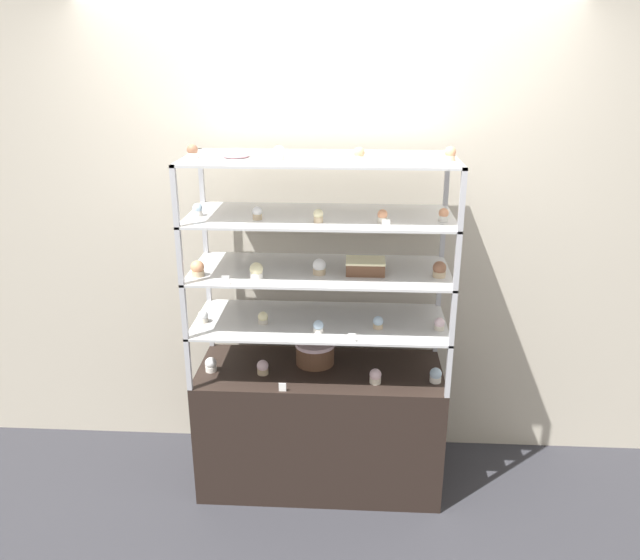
{
  "coord_description": "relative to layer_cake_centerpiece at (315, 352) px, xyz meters",
  "views": [
    {
      "loc": [
        0.17,
        -2.91,
        2.23
      ],
      "look_at": [
        0.0,
        0.0,
        1.18
      ],
      "focal_mm": 35.0,
      "sensor_mm": 36.0,
      "label": 1
    }
  ],
  "objects": [
    {
      "name": "cupcake_20",
      "position": [
        0.21,
        -0.18,
        1.07
      ],
      "size": [
        0.05,
        0.05,
        0.06
      ],
      "color": "white",
      "rests_on": "display_riser_top"
    },
    {
      "name": "cupcake_19",
      "position": [
        -0.15,
        -0.15,
        1.07
      ],
      "size": [
        0.05,
        0.05,
        0.06
      ],
      "color": "beige",
      "rests_on": "display_riser_top"
    },
    {
      "name": "display_riser_top",
      "position": [
        0.03,
        -0.06,
        1.02
      ],
      "size": [
        1.28,
        0.52,
        0.28
      ],
      "color": "#B7B7BC",
      "rests_on": "display_riser_upper"
    },
    {
      "name": "cupcake_0",
      "position": [
        -0.53,
        -0.12,
        -0.03
      ],
      "size": [
        0.06,
        0.06,
        0.08
      ],
      "color": "white",
      "rests_on": "display_base"
    },
    {
      "name": "display_base",
      "position": [
        0.03,
        -0.06,
        -0.4
      ],
      "size": [
        1.28,
        0.52,
        0.68
      ],
      "color": "black",
      "rests_on": "ground_plane"
    },
    {
      "name": "cupcake_14",
      "position": [
        -0.26,
        -0.16,
        0.79
      ],
      "size": [
        0.05,
        0.05,
        0.06
      ],
      "color": "#CCB28C",
      "rests_on": "display_riser_upper"
    },
    {
      "name": "cupcake_17",
      "position": [
        0.61,
        -0.15,
        0.79
      ],
      "size": [
        0.05,
        0.05,
        0.06
      ],
      "color": "white",
      "rests_on": "display_riser_upper"
    },
    {
      "name": "cupcake_7",
      "position": [
        0.32,
        -0.14,
        0.24
      ],
      "size": [
        0.05,
        0.05,
        0.06
      ],
      "color": "#CCB28C",
      "rests_on": "display_riser_lower"
    },
    {
      "name": "sheet_cake_frosted",
      "position": [
        0.25,
        -0.1,
        0.52
      ],
      "size": [
        0.19,
        0.14,
        0.07
      ],
      "color": "brown",
      "rests_on": "display_riser_middle"
    },
    {
      "name": "cupcake_18",
      "position": [
        -0.55,
        -0.12,
        1.07
      ],
      "size": [
        0.05,
        0.05,
        0.06
      ],
      "color": "white",
      "rests_on": "display_riser_top"
    },
    {
      "name": "cupcake_21",
      "position": [
        0.62,
        -0.13,
        1.07
      ],
      "size": [
        0.05,
        0.05,
        0.06
      ],
      "color": "#CCB28C",
      "rests_on": "display_riser_top"
    },
    {
      "name": "cupcake_10",
      "position": [
        -0.26,
        -0.21,
        0.53
      ],
      "size": [
        0.06,
        0.06,
        0.08
      ],
      "color": "white",
      "rests_on": "display_riser_middle"
    },
    {
      "name": "cupcake_13",
      "position": [
        -0.55,
        -0.11,
        0.79
      ],
      "size": [
        0.05,
        0.05,
        0.06
      ],
      "color": "white",
      "rests_on": "display_riser_upper"
    },
    {
      "name": "price_tag_0",
      "position": [
        -0.14,
        -0.3,
        -0.04
      ],
      "size": [
        0.04,
        0.0,
        0.04
      ],
      "color": "white",
      "rests_on": "display_base"
    },
    {
      "name": "donut_glazed",
      "position": [
        -0.36,
        -0.08,
        1.06
      ],
      "size": [
        0.13,
        0.13,
        0.03
      ],
      "color": "#EFB2BC",
      "rests_on": "display_riser_top"
    },
    {
      "name": "price_tag_4",
      "position": [
        0.19,
        -0.3,
        1.06
      ],
      "size": [
        0.04,
        0.0,
        0.04
      ],
      "color": "white",
      "rests_on": "display_riser_top"
    },
    {
      "name": "cupcake_1",
      "position": [
        -0.26,
        -0.13,
        -0.03
      ],
      "size": [
        0.06,
        0.06,
        0.08
      ],
      "color": "#CCB28C",
      "rests_on": "display_base"
    },
    {
      "name": "cupcake_16",
      "position": [
        0.32,
        -0.19,
        0.79
      ],
      "size": [
        0.05,
        0.05,
        0.06
      ],
      "color": "beige",
      "rests_on": "display_riser_upper"
    },
    {
      "name": "back_wall",
      "position": [
        0.03,
        0.34,
        0.55
      ],
      "size": [
        8.0,
        0.05,
        2.6
      ],
      "color": "beige",
      "rests_on": "ground_plane"
    },
    {
      "name": "cupcake_11",
      "position": [
        0.03,
        -0.13,
        0.53
      ],
      "size": [
        0.06,
        0.06,
        0.08
      ],
      "color": "#CCB28C",
      "rests_on": "display_riser_middle"
    },
    {
      "name": "cupcake_15",
      "position": [
        0.03,
        -0.2,
        0.79
      ],
      "size": [
        0.05,
        0.05,
        0.06
      ],
      "color": "#CCB28C",
      "rests_on": "display_riser_upper"
    },
    {
      "name": "cupcake_5",
      "position": [
        -0.25,
        -0.12,
        0.24
      ],
      "size": [
        0.05,
        0.05,
        0.06
      ],
      "color": "beige",
      "rests_on": "display_riser_lower"
    },
    {
      "name": "display_riser_lower",
      "position": [
        0.03,
        -0.06,
        0.2
      ],
      "size": [
        1.28,
        0.52,
        0.28
      ],
      "color": "#B7B7BC",
      "rests_on": "display_base"
    },
    {
      "name": "ground_plane",
      "position": [
        0.03,
        -0.06,
        -0.75
      ],
      "size": [
        20.0,
        20.0,
        0.0
      ],
      "primitive_type": "plane",
      "color": "#2D2D33"
    },
    {
      "name": "display_riser_middle",
      "position": [
        0.03,
        -0.06,
        0.47
      ],
      "size": [
        1.28,
        0.52,
        0.28
      ],
      "color": "#B7B7BC",
      "rests_on": "display_riser_lower"
    },
    {
      "name": "cupcake_9",
      "position": [
        -0.55,
        -0.19,
        0.53
      ],
      "size": [
        0.06,
        0.06,
        0.08
      ],
      "color": "#CCB28C",
      "rests_on": "display_riser_middle"
    },
    {
      "name": "display_riser_upper",
      "position": [
        0.03,
        -0.06,
        0.75
      ],
      "size": [
        1.28,
        0.52,
        0.28
      ],
      "color": "#B7B7BC",
      "rests_on": "display_riser_middle"
    },
    {
      "name": "price_tag_1",
      "position": [
        0.19,
        -0.3,
        0.24
      ],
      "size": [
        0.04,
        0.0,
        0.04
      ],
      "color": "white",
      "rests_on": "display_riser_lower"
    },
    {
      "name": "cupcake_3",
      "position": [
        0.62,
        -0.17,
        -0.03
      ],
      "size": [
        0.06,
        0.06,
        0.08
      ],
      "color": "white",
      "rests_on": "display_base"
    },
    {
      "name": "cupcake_6",
      "position": [
        0.03,
        -0.2,
        0.24
      ],
      "size": [
        0.05,
        0.05,
        0.06
      ],
      "color": "white",
      "rests_on": "display_riser_lower"
    },
    {
      "name": "cupcake_4",
      "position": [
        -0.56,
        -0.12,
        0.24
      ],
      "size": [
        0.05,
        0.05,
        0.06
      ],
      "color": "beige",
      "rests_on": "display_riser_lower"
    },
    {
      "name": "cupcake_2",
      "position": [
        0.32,
        -0.19,
        -0.03
      ],
      "size": [
        0.06,
        0.06,
        0.08
      ],
      "color": "beige",
      "rests_on": "display_base"
    },
    {
      "name": "price_tag_2",
      "position": [
        -0.39,
        -0.3,
        0.51
      ],
      "size": [
        0.04,
        0.0,
        0.04
      ],
      "color": "white",
      "rests_on": "display_riser_middle"
    },
    {
      "name": "layer_cake_centerpiece",
      "position": [
        0.0,
        0.0,
        0.0
      ],
      "size": [
        0.21,
        0.21,
        0.12
      ],
      "color": "brown",
      "rests_on": "display_base"
    },
    {
      "name": "price_tag_3",
      "position": [
        0.33,
        -0.3,
        0.79
      ],
      "size": [
        0.04,
        0.0,
        0.04
      ],
      "color": "white",
      "rests_on": "display_riser_upper"
    },
    {
      "name": "cupcake_8",
      "position": [
        0.62,
        -0.14,
        0.24
      ],
      "size": [
        0.05,
        0.05,
        0.06
      ],
      "color": "beige",
      "rests_on": "display_riser_lower"
    },
    {
      "name": "cupcake_12",
      "position": [
        0.61,
        -0.14,
        0.53
      ],
      "size": [
        0.06,
        0.06,
        0.08
      ],
      "color": "#CCB28C",
      "rests_on": "display_riser_middle"
    }
  ]
}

